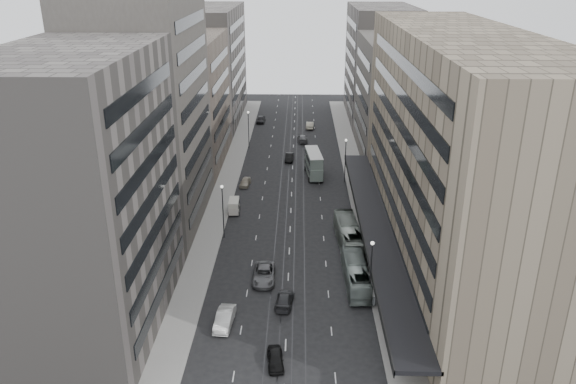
# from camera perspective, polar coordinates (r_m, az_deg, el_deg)

# --- Properties ---
(ground) EXTENTS (220.00, 220.00, 0.00)m
(ground) POSITION_cam_1_polar(r_m,az_deg,el_deg) (72.46, 0.01, -9.01)
(ground) COLOR black
(ground) RESTS_ON ground
(sidewalk_right) EXTENTS (4.00, 125.00, 0.15)m
(sidewalk_right) POSITION_cam_1_polar(r_m,az_deg,el_deg) (106.82, 6.88, 1.51)
(sidewalk_right) COLOR gray
(sidewalk_right) RESTS_ON ground
(sidewalk_left) EXTENTS (4.00, 125.00, 0.15)m
(sidewalk_left) POSITION_cam_1_polar(r_m,az_deg,el_deg) (107.11, -6.00, 1.60)
(sidewalk_left) COLOR gray
(sidewalk_left) RESTS_ON ground
(department_store) EXTENTS (19.20, 60.00, 30.00)m
(department_store) POSITION_cam_1_polar(r_m,az_deg,el_deg) (76.23, 16.53, 4.02)
(department_store) COLOR gray
(department_store) RESTS_ON ground
(building_right_mid) EXTENTS (15.00, 28.00, 24.00)m
(building_right_mid) POSITION_cam_1_polar(r_m,az_deg,el_deg) (118.52, 11.14, 9.35)
(building_right_mid) COLOR #47423D
(building_right_mid) RESTS_ON ground
(building_right_far) EXTENTS (15.00, 32.00, 28.00)m
(building_right_far) POSITION_cam_1_polar(r_m,az_deg,el_deg) (147.26, 9.31, 12.73)
(building_right_far) COLOR slate
(building_right_far) RESTS_ON ground
(building_left_a) EXTENTS (15.00, 28.00, 30.00)m
(building_left_a) POSITION_cam_1_polar(r_m,az_deg,el_deg) (62.76, -20.18, -0.29)
(building_left_a) COLOR slate
(building_left_a) RESTS_ON ground
(building_left_b) EXTENTS (15.00, 26.00, 34.00)m
(building_left_b) POSITION_cam_1_polar(r_m,az_deg,el_deg) (86.57, -14.23, 7.80)
(building_left_b) COLOR #47423D
(building_left_b) RESTS_ON ground
(building_left_c) EXTENTS (15.00, 28.00, 25.00)m
(building_left_c) POSITION_cam_1_polar(r_m,az_deg,el_deg) (113.13, -10.58, 9.05)
(building_left_c) COLOR #6B5F53
(building_left_c) RESTS_ON ground
(building_left_d) EXTENTS (15.00, 38.00, 28.00)m
(building_left_d) POSITION_cam_1_polar(r_m,az_deg,el_deg) (144.71, -8.07, 12.64)
(building_left_d) COLOR slate
(building_left_d) RESTS_ON ground
(lamp_right_near) EXTENTS (0.44, 0.44, 8.32)m
(lamp_right_near) POSITION_cam_1_polar(r_m,az_deg,el_deg) (66.04, 8.44, -7.39)
(lamp_right_near) COLOR #262628
(lamp_right_near) RESTS_ON ground
(lamp_right_far) EXTENTS (0.44, 0.44, 8.32)m
(lamp_right_far) POSITION_cam_1_polar(r_m,az_deg,el_deg) (102.55, 5.86, 3.71)
(lamp_right_far) COLOR #262628
(lamp_right_far) RESTS_ON ground
(lamp_left_near) EXTENTS (0.44, 0.44, 8.32)m
(lamp_left_near) POSITION_cam_1_polar(r_m,az_deg,el_deg) (81.46, -6.65, -1.35)
(lamp_left_near) COLOR #262628
(lamp_left_near) RESTS_ON ground
(lamp_left_far) EXTENTS (0.44, 0.44, 8.32)m
(lamp_left_far) POSITION_cam_1_polar(r_m,az_deg,el_deg) (121.84, -4.04, 6.76)
(lamp_left_far) COLOR #262628
(lamp_left_far) RESTS_ON ground
(bus_near) EXTENTS (2.90, 11.23, 3.11)m
(bus_near) POSITION_cam_1_polar(r_m,az_deg,el_deg) (71.45, 6.91, -8.23)
(bus_near) COLOR gray
(bus_near) RESTS_ON ground
(bus_far) EXTENTS (3.69, 12.50, 3.44)m
(bus_far) POSITION_cam_1_polar(r_m,az_deg,el_deg) (80.57, 6.19, -4.34)
(bus_far) COLOR gray
(bus_far) RESTS_ON ground
(double_decker) EXTENTS (3.47, 8.96, 4.78)m
(double_decker) POSITION_cam_1_polar(r_m,az_deg,el_deg) (106.04, 2.63, 2.93)
(double_decker) COLOR slate
(double_decker) RESTS_ON ground
(vw_microbus) EXTENTS (2.36, 4.58, 2.39)m
(vw_microbus) POSITION_cam_1_polar(r_m,az_deg,el_deg) (69.00, 7.72, -9.69)
(vw_microbus) COLOR #585D60
(vw_microbus) RESTS_ON ground
(panel_van) EXTENTS (1.91, 3.64, 2.24)m
(panel_van) POSITION_cam_1_polar(r_m,az_deg,el_deg) (91.11, -5.51, -1.39)
(panel_van) COLOR beige
(panel_van) RESTS_ON ground
(sedan_0) EXTENTS (2.03, 4.14, 1.36)m
(sedan_0) POSITION_cam_1_polar(r_m,az_deg,el_deg) (58.85, -1.29, -16.61)
(sedan_0) COLOR black
(sedan_0) RESTS_ON ground
(sedan_1) EXTENTS (2.14, 5.15, 1.66)m
(sedan_1) POSITION_cam_1_polar(r_m,az_deg,el_deg) (64.50, -6.47, -12.67)
(sedan_1) COLOR silver
(sedan_1) RESTS_ON ground
(sedan_2) EXTENTS (2.88, 6.09, 1.68)m
(sedan_2) POSITION_cam_1_polar(r_m,az_deg,el_deg) (72.27, -2.45, -8.35)
(sedan_2) COLOR slate
(sedan_2) RESTS_ON ground
(sedan_3) EXTENTS (2.45, 4.96, 1.39)m
(sedan_3) POSITION_cam_1_polar(r_m,az_deg,el_deg) (67.54, -0.37, -10.87)
(sedan_3) COLOR #28282A
(sedan_3) RESTS_ON ground
(sedan_4) EXTENTS (2.06, 4.20, 1.38)m
(sedan_4) POSITION_cam_1_polar(r_m,az_deg,el_deg) (102.25, -4.37, 1.01)
(sedan_4) COLOR #ABA18E
(sedan_4) RESTS_ON ground
(sedan_5) EXTENTS (1.85, 4.64, 1.50)m
(sedan_5) POSITION_cam_1_polar(r_m,az_deg,el_deg) (115.03, 0.15, 3.56)
(sedan_5) COLOR black
(sedan_5) RESTS_ON ground
(sedan_6) EXTENTS (2.52, 5.18, 1.42)m
(sedan_6) POSITION_cam_1_polar(r_m,az_deg,el_deg) (120.61, 2.48, 4.41)
(sedan_6) COLOR silver
(sedan_6) RESTS_ON ground
(sedan_7) EXTENTS (2.43, 5.34, 1.51)m
(sedan_7) POSITION_cam_1_polar(r_m,az_deg,el_deg) (127.79, 1.45, 5.47)
(sedan_7) COLOR #555557
(sedan_7) RESTS_ON ground
(sedan_8) EXTENTS (2.18, 5.00, 1.68)m
(sedan_8) POSITION_cam_1_polar(r_m,az_deg,el_deg) (143.64, -2.77, 7.38)
(sedan_8) COLOR black
(sedan_8) RESTS_ON ground
(sedan_9) EXTENTS (1.95, 5.06, 1.65)m
(sedan_9) POSITION_cam_1_polar(r_m,az_deg,el_deg) (138.46, 2.24, 6.82)
(sedan_9) COLOR #BCB49C
(sedan_9) RESTS_ON ground
(pedestrian) EXTENTS (0.71, 0.48, 1.92)m
(pedestrian) POSITION_cam_1_polar(r_m,az_deg,el_deg) (65.72, 9.74, -11.84)
(pedestrian) COLOR black
(pedestrian) RESTS_ON sidewalk_right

